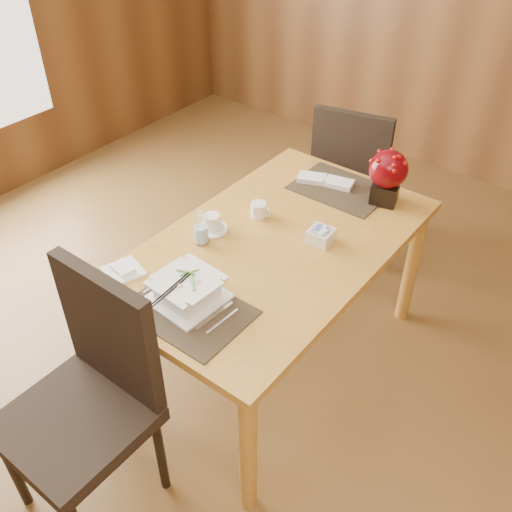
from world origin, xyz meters
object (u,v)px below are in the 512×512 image
Objects in this scene: water_glass at (201,228)px; far_chair at (353,174)px; dining_table at (274,259)px; near_chair at (90,389)px; coffee_cup at (212,224)px; sugar_caddy at (321,236)px; bread_plate at (123,271)px; creamer_jug at (259,210)px; soup_setting at (187,290)px; berry_decor at (388,174)px.

far_chair is at bearing 86.61° from water_glass.
near_chair is at bearing -97.94° from dining_table.
coffee_cup is 0.13× the size of near_chair.
bread_plate is (-0.53, -0.67, -0.03)m from sugar_caddy.
water_glass is 0.32m from creamer_jug.
dining_table is 10.69× the size of coffee_cup.
bread_plate is at bearing 70.40° from far_chair.
far_chair reaches higher than soup_setting.
coffee_cup is at bearing -126.07° from berry_decor.
coffee_cup is at bearing 123.26° from soup_setting.
coffee_cup reaches higher than sugar_caddy.
coffee_cup reaches higher than bread_plate.
near_chair reaches higher than berry_decor.
coffee_cup reaches higher than creamer_jug.
far_chair is at bearing 84.45° from creamer_jug.
creamer_jug is at bearing 73.77° from bread_plate.
near_chair reaches higher than creamer_jug.
water_glass is (-0.25, -0.20, 0.17)m from dining_table.
soup_setting is at bearing -107.57° from sugar_caddy.
soup_setting is at bearing -94.96° from dining_table.
coffee_cup is 0.45m from bread_plate.
berry_decor is (0.50, 0.68, 0.12)m from coffee_cup.
far_chair is at bearing 110.35° from sugar_caddy.
sugar_caddy is (0.16, 0.12, 0.13)m from dining_table.
coffee_cup is (-0.27, -0.10, 0.13)m from dining_table.
coffee_cup is (-0.23, 0.41, -0.02)m from soup_setting.
bread_plate is (-0.59, -1.13, -0.15)m from berry_decor.
near_chair is at bearing -105.03° from sugar_caddy.
berry_decor reaches higher than bread_plate.
far_chair reaches higher than water_glass.
dining_table is 10.44× the size of bread_plate.
coffee_cup is 1.47× the size of creamer_jug.
creamer_jug is at bearing 147.34° from dining_table.
berry_decor reaches higher than far_chair.
near_chair reaches higher than dining_table.
soup_setting is at bearing -103.78° from berry_decor.
coffee_cup is 0.92× the size of water_glass.
water_glass is at bearing -108.90° from creamer_jug.
creamer_jug is at bearing 77.40° from far_chair.
berry_decor is 1.87× the size of bread_plate.
creamer_jug is at bearing 76.73° from water_glass.
water_glass is 0.15× the size of near_chair.
bread_plate is (-0.10, -0.44, -0.03)m from coffee_cup.
soup_setting is 0.50m from near_chair.
dining_table is 0.36m from water_glass.
sugar_caddy is 0.10× the size of near_chair.
dining_table is 0.24m from sugar_caddy.
coffee_cup is 0.11m from water_glass.
coffee_cup is at bearing -159.65° from dining_table.
coffee_cup is 1.40× the size of sugar_caddy.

